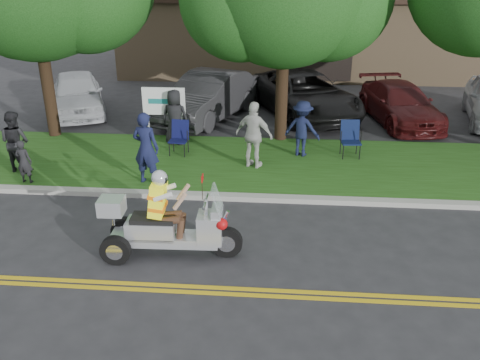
# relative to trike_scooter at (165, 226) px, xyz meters

# --- Properties ---
(ground) EXTENTS (120.00, 120.00, 0.00)m
(ground) POSITION_rel_trike_scooter_xyz_m (1.59, -0.57, -0.60)
(ground) COLOR #28282B
(ground) RESTS_ON ground
(centerline_near) EXTENTS (60.00, 0.10, 0.01)m
(centerline_near) POSITION_rel_trike_scooter_xyz_m (1.59, -1.15, -0.60)
(centerline_near) COLOR gold
(centerline_near) RESTS_ON ground
(centerline_far) EXTENTS (60.00, 0.10, 0.01)m
(centerline_far) POSITION_rel_trike_scooter_xyz_m (1.59, -0.99, -0.60)
(centerline_far) COLOR gold
(centerline_far) RESTS_ON ground
(curb) EXTENTS (60.00, 0.25, 0.12)m
(curb) POSITION_rel_trike_scooter_xyz_m (1.59, 2.48, -0.54)
(curb) COLOR #A8A89E
(curb) RESTS_ON ground
(grass_verge) EXTENTS (60.00, 4.00, 0.10)m
(grass_verge) POSITION_rel_trike_scooter_xyz_m (1.59, 4.63, -0.55)
(grass_verge) COLOR #224813
(grass_verge) RESTS_ON ground
(commercial_building) EXTENTS (18.00, 8.20, 4.00)m
(commercial_building) POSITION_rel_trike_scooter_xyz_m (3.59, 18.41, 1.41)
(commercial_building) COLOR #9E7F5B
(commercial_building) RESTS_ON ground
(business_sign) EXTENTS (1.25, 0.06, 1.75)m
(business_sign) POSITION_rel_trike_scooter_xyz_m (-1.31, 6.03, 0.65)
(business_sign) COLOR silver
(business_sign) RESTS_ON ground
(trike_scooter) EXTENTS (2.63, 0.89, 1.73)m
(trike_scooter) POSITION_rel_trike_scooter_xyz_m (0.00, 0.00, 0.00)
(trike_scooter) COLOR black
(trike_scooter) RESTS_ON ground
(lawn_chair_a) EXTENTS (0.54, 0.56, 0.94)m
(lawn_chair_a) POSITION_rel_trike_scooter_xyz_m (-0.71, 5.14, 0.03)
(lawn_chair_a) COLOR black
(lawn_chair_a) RESTS_ON grass_verge
(lawn_chair_b) EXTENTS (0.56, 0.58, 0.98)m
(lawn_chair_b) POSITION_rel_trike_scooter_xyz_m (4.01, 5.35, 0.06)
(lawn_chair_b) COLOR black
(lawn_chair_b) RESTS_ON grass_verge
(spectator_adult_left) EXTENTS (0.72, 0.54, 1.77)m
(spectator_adult_left) POSITION_rel_trike_scooter_xyz_m (-1.10, 3.07, 0.39)
(spectator_adult_left) COLOR #161B3E
(spectator_adult_left) RESTS_ON grass_verge
(spectator_adult_mid) EXTENTS (0.90, 0.78, 1.58)m
(spectator_adult_mid) POSITION_rel_trike_scooter_xyz_m (-4.61, 3.54, 0.29)
(spectator_adult_mid) COLOR black
(spectator_adult_mid) RESTS_ON grass_verge
(spectator_adult_right) EXTENTS (1.11, 0.78, 1.74)m
(spectator_adult_right) POSITION_rel_trike_scooter_xyz_m (1.41, 4.29, 0.37)
(spectator_adult_right) COLOR beige
(spectator_adult_right) RESTS_ON grass_verge
(spectator_chair_a) EXTENTS (1.13, 0.89, 1.54)m
(spectator_chair_a) POSITION_rel_trike_scooter_xyz_m (2.68, 5.26, 0.27)
(spectator_chair_a) COLOR #141A38
(spectator_chair_a) RESTS_ON grass_verge
(spectator_chair_b) EXTENTS (0.84, 0.59, 1.62)m
(spectator_chair_b) POSITION_rel_trike_scooter_xyz_m (-0.98, 5.90, 0.31)
(spectator_chair_b) COLOR black
(spectator_chair_b) RESTS_ON grass_verge
(child_left) EXTENTS (0.41, 0.28, 1.08)m
(child_left) POSITION_rel_trike_scooter_xyz_m (-4.07, 2.83, 0.04)
(child_left) COLOR black
(child_left) RESTS_ON grass_verge
(parked_car_far_left) EXTENTS (3.23, 4.63, 1.46)m
(parked_car_far_left) POSITION_rel_trike_scooter_xyz_m (-5.17, 9.14, 0.13)
(parked_car_far_left) COLOR silver
(parked_car_far_left) RESTS_ON ground
(parked_car_left) EXTENTS (3.32, 5.11, 1.59)m
(parked_car_left) POSITION_rel_trike_scooter_xyz_m (-0.41, 8.86, 0.19)
(parked_car_left) COLOR #28282A
(parked_car_left) RESTS_ON ground
(parked_car_mid) EXTENTS (4.42, 5.95, 1.50)m
(parked_car_mid) POSITION_rel_trike_scooter_xyz_m (2.90, 9.60, 0.15)
(parked_car_mid) COLOR black
(parked_car_mid) RESTS_ON ground
(parked_car_right) EXTENTS (2.58, 4.68, 1.28)m
(parked_car_right) POSITION_rel_trike_scooter_xyz_m (6.09, 8.97, 0.04)
(parked_car_right) COLOR #410F0F
(parked_car_right) RESTS_ON ground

